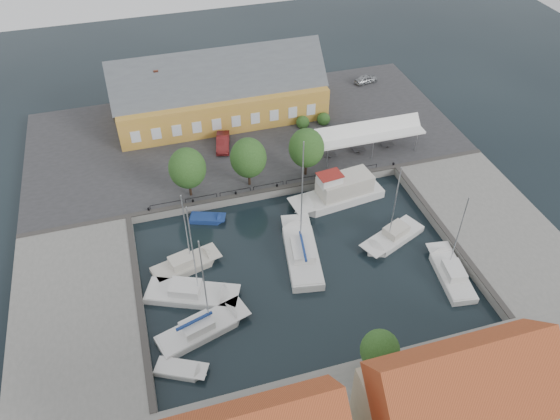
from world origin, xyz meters
The scene contains 19 objects.
ground centered at (0.00, 0.00, 0.00)m, with size 140.00×140.00×0.00m, color black.
north_quay centered at (0.00, 23.00, 0.50)m, with size 56.00×26.00×1.00m, color #2D2D30.
west_quay centered at (-22.00, -2.00, 0.50)m, with size 12.00×24.00×1.00m, color slate.
east_quay centered at (22.00, -2.00, 0.50)m, with size 12.00×24.00×1.00m, color slate.
quay_edge_fittings centered at (0.02, 4.75, 1.06)m, with size 56.00×24.72×0.40m.
warehouse centered at (-2.60, 28.36, 4.43)m, with size 28.56×14.00×9.55m.
tent_canopy centered at (14.00, 14.50, 3.68)m, with size 14.00×4.00×2.83m.
quay_trees centered at (-2.00, 12.00, 4.88)m, with size 18.20×4.20×6.30m.
car_silver centered at (21.15, 31.24, 1.63)m, with size 1.48×3.68×1.25m, color #989B9F.
car_red centered at (-3.38, 20.48, 1.77)m, with size 1.62×4.66×1.53m, color maroon.
center_sailboat centered at (0.56, -0.09, 0.36)m, with size 4.87×10.95×14.33m.
trawler centered at (7.70, 7.40, 1.02)m, with size 11.61×4.72×5.00m.
east_boat_b centered at (10.84, -0.48, 0.26)m, with size 8.09×5.40×10.73m.
east_boat_c centered at (14.11, -7.05, 0.26)m, with size 3.61×8.30×10.37m.
west_boat_b centered at (-11.43, 1.74, 0.26)m, with size 7.46×4.18×9.96m.
west_boat_c centered at (-11.53, -2.15, 0.26)m, with size 9.43×6.23×12.21m.
west_boat_d centered at (-11.23, -6.59, 0.27)m, with size 9.10×5.10×11.75m.
launch_sw centered at (-13.69, -10.16, 0.09)m, with size 4.81×3.54×0.98m.
launch_nw centered at (-7.89, 8.35, 0.09)m, with size 4.29×2.87×0.88m.
Camera 1 is at (-12.90, -37.66, 41.34)m, focal length 35.00 mm.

